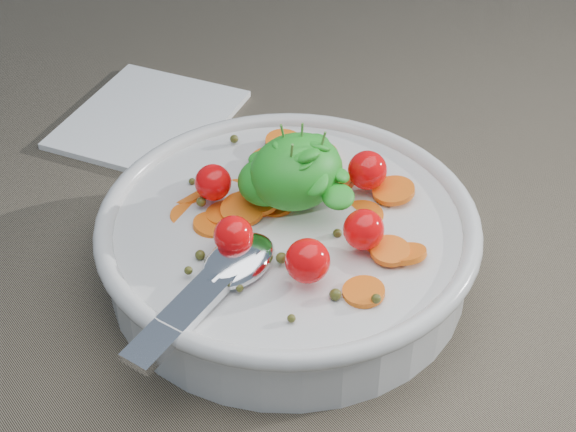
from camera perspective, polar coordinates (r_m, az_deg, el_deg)
ground at (r=0.64m, az=0.08°, el=-2.98°), size 6.00×6.00×0.00m
bowl at (r=0.61m, az=-0.00°, el=-1.59°), size 0.28×0.26×0.11m
napkin at (r=0.79m, az=-8.97°, el=6.20°), size 0.19×0.19×0.01m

